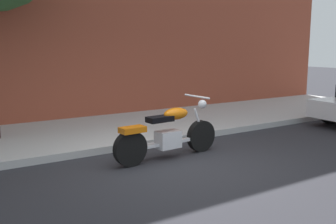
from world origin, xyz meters
TOP-DOWN VIEW (x-y plane):
  - ground_plane at (0.00, 0.00)m, footprint 60.00×60.00m
  - sidewalk at (0.00, 2.98)m, footprint 18.48×3.27m
  - motorcycle at (0.07, 0.47)m, footprint 2.22×0.70m

SIDE VIEW (x-z plane):
  - ground_plane at x=0.00m, z-range 0.00..0.00m
  - sidewalk at x=0.00m, z-range 0.00..0.14m
  - motorcycle at x=0.07m, z-range -0.11..1.00m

